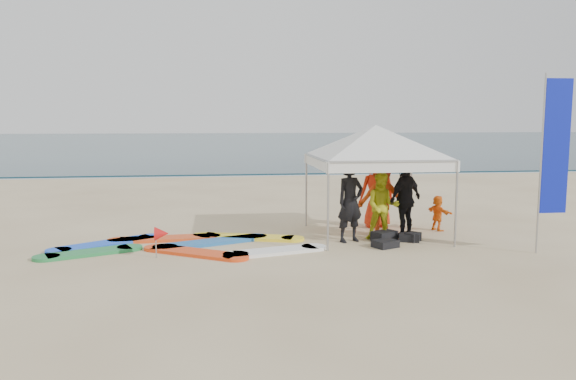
{
  "coord_description": "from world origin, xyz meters",
  "views": [
    {
      "loc": [
        -0.59,
        -9.95,
        2.8
      ],
      "look_at": [
        1.06,
        2.6,
        1.2
      ],
      "focal_mm": 35.0,
      "sensor_mm": 36.0,
      "label": 1
    }
  ],
  "objects_px": {
    "feather_flag": "(554,148)",
    "marker_pennant": "(162,234)",
    "person_seated": "(438,213)",
    "person_orange_a": "(381,197)",
    "person_yellow": "(382,207)",
    "person_black_a": "(350,202)",
    "surfboard_spread": "(186,245)",
    "person_orange_b": "(377,191)",
    "canopy_tent": "(376,125)",
    "person_black_b": "(405,199)"
  },
  "relations": [
    {
      "from": "surfboard_spread",
      "to": "person_seated",
      "type": "bearing_deg",
      "value": 8.98
    },
    {
      "from": "person_black_a",
      "to": "person_yellow",
      "type": "height_order",
      "value": "person_black_a"
    },
    {
      "from": "canopy_tent",
      "to": "person_seated",
      "type": "bearing_deg",
      "value": 12.53
    },
    {
      "from": "person_black_a",
      "to": "person_seated",
      "type": "distance_m",
      "value": 2.74
    },
    {
      "from": "person_black_a",
      "to": "surfboard_spread",
      "type": "height_order",
      "value": "person_black_a"
    },
    {
      "from": "person_yellow",
      "to": "canopy_tent",
      "type": "height_order",
      "value": "canopy_tent"
    },
    {
      "from": "person_black_a",
      "to": "surfboard_spread",
      "type": "relative_size",
      "value": 0.33
    },
    {
      "from": "canopy_tent",
      "to": "feather_flag",
      "type": "bearing_deg",
      "value": -34.95
    },
    {
      "from": "person_orange_a",
      "to": "surfboard_spread",
      "type": "relative_size",
      "value": 0.32
    },
    {
      "from": "marker_pennant",
      "to": "surfboard_spread",
      "type": "distance_m",
      "value": 1.16
    },
    {
      "from": "person_black_a",
      "to": "person_orange_a",
      "type": "distance_m",
      "value": 1.21
    },
    {
      "from": "person_orange_a",
      "to": "person_orange_b",
      "type": "xyz_separation_m",
      "value": [
        0.16,
        0.87,
        0.03
      ]
    },
    {
      "from": "person_seated",
      "to": "feather_flag",
      "type": "xyz_separation_m",
      "value": [
        1.39,
        -2.6,
        1.75
      ]
    },
    {
      "from": "person_seated",
      "to": "canopy_tent",
      "type": "distance_m",
      "value": 2.85
    },
    {
      "from": "person_orange_a",
      "to": "person_black_b",
      "type": "xyz_separation_m",
      "value": [
        0.45,
        -0.47,
        0.0
      ]
    },
    {
      "from": "person_yellow",
      "to": "surfboard_spread",
      "type": "bearing_deg",
      "value": -165.55
    },
    {
      "from": "person_yellow",
      "to": "person_black_a",
      "type": "bearing_deg",
      "value": -161.63
    },
    {
      "from": "person_black_a",
      "to": "canopy_tent",
      "type": "distance_m",
      "value": 1.97
    },
    {
      "from": "feather_flag",
      "to": "surfboard_spread",
      "type": "relative_size",
      "value": 0.66
    },
    {
      "from": "marker_pennant",
      "to": "surfboard_spread",
      "type": "relative_size",
      "value": 0.11
    },
    {
      "from": "person_orange_a",
      "to": "feather_flag",
      "type": "distance_m",
      "value": 3.99
    },
    {
      "from": "marker_pennant",
      "to": "surfboard_spread",
      "type": "height_order",
      "value": "marker_pennant"
    },
    {
      "from": "feather_flag",
      "to": "marker_pennant",
      "type": "height_order",
      "value": "feather_flag"
    },
    {
      "from": "feather_flag",
      "to": "canopy_tent",
      "type": "bearing_deg",
      "value": 145.05
    },
    {
      "from": "person_orange_b",
      "to": "marker_pennant",
      "type": "height_order",
      "value": "person_orange_b"
    },
    {
      "from": "person_seated",
      "to": "feather_flag",
      "type": "distance_m",
      "value": 3.43
    },
    {
      "from": "canopy_tent",
      "to": "feather_flag",
      "type": "distance_m",
      "value": 3.88
    },
    {
      "from": "person_black_a",
      "to": "feather_flag",
      "type": "relative_size",
      "value": 0.5
    },
    {
      "from": "person_black_a",
      "to": "feather_flag",
      "type": "height_order",
      "value": "feather_flag"
    },
    {
      "from": "person_yellow",
      "to": "surfboard_spread",
      "type": "relative_size",
      "value": 0.28
    },
    {
      "from": "person_yellow",
      "to": "marker_pennant",
      "type": "bearing_deg",
      "value": -154.45
    },
    {
      "from": "person_orange_a",
      "to": "person_black_b",
      "type": "relative_size",
      "value": 1.0
    },
    {
      "from": "person_yellow",
      "to": "person_seated",
      "type": "xyz_separation_m",
      "value": [
        1.73,
        0.92,
        -0.34
      ]
    },
    {
      "from": "person_yellow",
      "to": "surfboard_spread",
      "type": "distance_m",
      "value": 4.57
    },
    {
      "from": "canopy_tent",
      "to": "marker_pennant",
      "type": "height_order",
      "value": "canopy_tent"
    },
    {
      "from": "person_orange_a",
      "to": "marker_pennant",
      "type": "relative_size",
      "value": 2.87
    },
    {
      "from": "person_black_a",
      "to": "marker_pennant",
      "type": "distance_m",
      "value": 4.28
    },
    {
      "from": "person_orange_a",
      "to": "person_black_b",
      "type": "bearing_deg",
      "value": 135.39
    },
    {
      "from": "person_black_a",
      "to": "person_orange_a",
      "type": "xyz_separation_m",
      "value": [
        0.95,
        0.75,
        -0.01
      ]
    },
    {
      "from": "marker_pennant",
      "to": "feather_flag",
      "type": "bearing_deg",
      "value": -4.55
    },
    {
      "from": "person_orange_b",
      "to": "surfboard_spread",
      "type": "relative_size",
      "value": 0.33
    },
    {
      "from": "person_black_a",
      "to": "marker_pennant",
      "type": "xyz_separation_m",
      "value": [
        -4.15,
        -0.97,
        -0.43
      ]
    },
    {
      "from": "person_orange_a",
      "to": "person_black_b",
      "type": "height_order",
      "value": "person_black_b"
    },
    {
      "from": "person_seated",
      "to": "person_orange_a",
      "type": "bearing_deg",
      "value": 78.96
    },
    {
      "from": "person_black_a",
      "to": "marker_pennant",
      "type": "bearing_deg",
      "value": 171.3
    },
    {
      "from": "person_black_b",
      "to": "canopy_tent",
      "type": "distance_m",
      "value": 1.88
    },
    {
      "from": "person_black_a",
      "to": "person_orange_a",
      "type": "height_order",
      "value": "person_black_a"
    },
    {
      "from": "person_orange_a",
      "to": "feather_flag",
      "type": "height_order",
      "value": "feather_flag"
    },
    {
      "from": "person_black_a",
      "to": "person_yellow",
      "type": "xyz_separation_m",
      "value": [
        0.78,
        0.06,
        -0.13
      ]
    },
    {
      "from": "person_black_b",
      "to": "canopy_tent",
      "type": "xyz_separation_m",
      "value": [
        -0.66,
        0.31,
        1.73
      ]
    }
  ]
}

